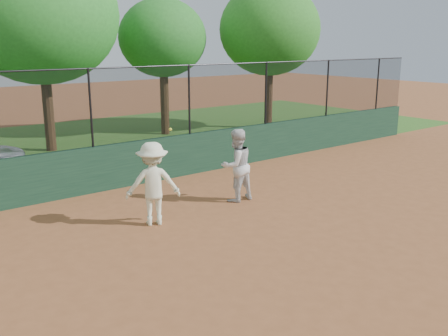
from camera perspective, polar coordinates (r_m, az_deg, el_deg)
ground at (r=9.02m, az=4.70°, el=-10.95°), size 80.00×80.00×0.00m
back_wall at (r=13.58m, az=-12.64°, el=0.15°), size 26.00×0.20×1.20m
grass_strip at (r=19.19m, az=-20.35°, el=1.86°), size 36.00×12.00×0.01m
player_second at (r=12.17m, az=1.41°, el=0.31°), size 0.87×0.68×1.79m
player_main at (r=10.69m, az=-8.13°, el=-1.80°), size 1.34×1.09×2.08m
fence_assembly at (r=13.27m, az=-13.13°, el=6.99°), size 26.00×0.06×2.00m
tree_2 at (r=18.74m, az=-20.28°, el=16.05°), size 5.41×4.92×7.03m
tree_3 at (r=21.10m, az=-7.01°, el=14.49°), size 3.67×3.33×5.56m
tree_4 at (r=22.63m, az=5.28°, el=15.44°), size 4.58×4.17×6.31m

